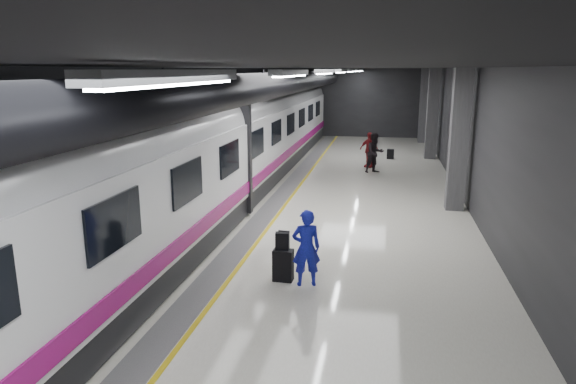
{
  "coord_description": "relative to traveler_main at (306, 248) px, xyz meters",
  "views": [
    {
      "loc": [
        2.23,
        -14.91,
        4.45
      ],
      "look_at": [
        -0.23,
        -1.89,
        1.27
      ],
      "focal_mm": 32.0,
      "sensor_mm": 36.0,
      "label": 1
    }
  ],
  "objects": [
    {
      "name": "platform_hall",
      "position": [
        -1.01,
        5.85,
        2.71
      ],
      "size": [
        10.02,
        40.02,
        4.51
      ],
      "color": "black",
      "rests_on": "ground"
    },
    {
      "name": "traveler_far_a",
      "position": [
        1.12,
        12.5,
        0.06
      ],
      "size": [
        1.08,
        1.04,
        1.76
      ],
      "primitive_type": "imported",
      "rotation": [
        0.0,
        0.0,
        0.61
      ],
      "color": "black",
      "rests_on": "ground"
    },
    {
      "name": "suitcase_far",
      "position": [
        1.84,
        16.28,
        -0.57
      ],
      "size": [
        0.36,
        0.26,
        0.5
      ],
      "primitive_type": "cube",
      "rotation": [
        0.0,
        0.0,
        -0.11
      ],
      "color": "black",
      "rests_on": "ground"
    },
    {
      "name": "traveler_far_b",
      "position": [
        0.83,
        13.82,
        -0.01
      ],
      "size": [
        1.03,
        0.78,
        1.63
      ],
      "primitive_type": "imported",
      "rotation": [
        0.0,
        0.0,
        -0.46
      ],
      "color": "maroon",
      "rests_on": "ground"
    },
    {
      "name": "train",
      "position": [
        -3.97,
        4.89,
        1.24
      ],
      "size": [
        3.05,
        38.0,
        4.05
      ],
      "color": "black",
      "rests_on": "ground"
    },
    {
      "name": "ground",
      "position": [
        -0.73,
        4.9,
        -0.82
      ],
      "size": [
        40.0,
        40.0,
        0.0
      ],
      "primitive_type": "plane",
      "color": "white",
      "rests_on": "ground"
    },
    {
      "name": "suitcase_main",
      "position": [
        -0.52,
        0.14,
        -0.48
      ],
      "size": [
        0.43,
        0.28,
        0.7
      ],
      "primitive_type": "cube",
      "rotation": [
        0.0,
        0.0,
        -0.03
      ],
      "color": "black",
      "rests_on": "ground"
    },
    {
      "name": "traveler_main",
      "position": [
        0.0,
        0.0,
        0.0
      ],
      "size": [
        0.69,
        0.56,
        1.65
      ],
      "primitive_type": "imported",
      "rotation": [
        0.0,
        0.0,
        3.44
      ],
      "color": "#1C1FD3",
      "rests_on": "ground"
    },
    {
      "name": "shoulder_bag",
      "position": [
        -0.55,
        0.17,
        0.06
      ],
      "size": [
        0.3,
        0.18,
        0.38
      ],
      "primitive_type": "cube",
      "rotation": [
        0.0,
        0.0,
        0.12
      ],
      "color": "black",
      "rests_on": "suitcase_main"
    }
  ]
}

